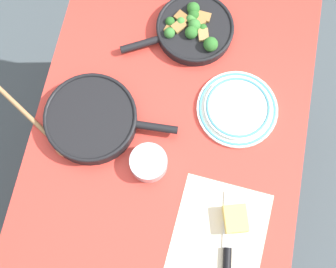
{
  "coord_description": "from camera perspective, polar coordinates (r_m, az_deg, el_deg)",
  "views": [
    {
      "loc": [
        0.41,
        0.08,
        2.1
      ],
      "look_at": [
        0.0,
        0.0,
        0.74
      ],
      "focal_mm": 50.0,
      "sensor_mm": 36.0,
      "label": 1
    }
  ],
  "objects": [
    {
      "name": "ground_plane",
      "position": [
        2.14,
        0.0,
        -5.78
      ],
      "size": [
        14.0,
        14.0,
        0.0
      ],
      "primitive_type": "plane",
      "color": "#424C51"
    },
    {
      "name": "dining_table_red",
      "position": [
        1.52,
        0.0,
        -1.15
      ],
      "size": [
        1.15,
        0.84,
        0.72
      ],
      "color": "red",
      "rests_on": "ground_plane"
    },
    {
      "name": "skillet_broccoli",
      "position": [
        1.56,
        3.1,
        12.73
      ],
      "size": [
        0.26,
        0.35,
        0.08
      ],
      "rotation": [
        0.0,
        0.0,
        5.22
      ],
      "color": "black",
      "rests_on": "dining_table_red"
    },
    {
      "name": "skillet_eggs",
      "position": [
        1.45,
        -9.25,
        1.83
      ],
      "size": [
        0.28,
        0.41,
        0.05
      ],
      "rotation": [
        0.0,
        0.0,
        1.62
      ],
      "color": "black",
      "rests_on": "dining_table_red"
    },
    {
      "name": "wooden_spoon",
      "position": [
        1.5,
        -15.54,
        1.0
      ],
      "size": [
        0.22,
        0.33,
        0.02
      ],
      "rotation": [
        0.0,
        0.0,
        1.02
      ],
      "color": "#A87A4C",
      "rests_on": "dining_table_red"
    },
    {
      "name": "parchment_sheet",
      "position": [
        1.39,
        5.97,
        -13.35
      ],
      "size": [
        0.38,
        0.29,
        0.0
      ],
      "color": "beige",
      "rests_on": "dining_table_red"
    },
    {
      "name": "grater_knife",
      "position": [
        1.38,
        7.26,
        -13.52
      ],
      "size": [
        0.25,
        0.06,
        0.02
      ],
      "rotation": [
        0.0,
        0.0,
        3.26
      ],
      "color": "silver",
      "rests_on": "dining_table_red"
    },
    {
      "name": "cheese_block",
      "position": [
        1.38,
        8.21,
        -10.21
      ],
      "size": [
        0.09,
        0.08,
        0.04
      ],
      "color": "#E0C15B",
      "rests_on": "dining_table_red"
    },
    {
      "name": "dinner_plate_stack",
      "position": [
        1.47,
        8.47,
        3.11
      ],
      "size": [
        0.25,
        0.25,
        0.03
      ],
      "color": "silver",
      "rests_on": "dining_table_red"
    },
    {
      "name": "prep_bowl_steel",
      "position": [
        1.39,
        -2.38,
        -3.53
      ],
      "size": [
        0.11,
        0.11,
        0.05
      ],
      "color": "#B7B7BC",
      "rests_on": "dining_table_red"
    }
  ]
}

